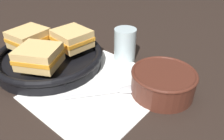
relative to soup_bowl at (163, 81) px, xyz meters
name	(u,v)px	position (x,y,z in m)	size (l,w,h in m)	color
ground_plane	(114,88)	(-0.06, 0.09, -0.03)	(4.00, 4.00, 0.00)	black
napkin	(101,89)	(-0.08, 0.11, -0.03)	(0.30, 0.25, 0.00)	white
soup_bowl	(163,81)	(0.00, 0.00, 0.00)	(0.14, 0.14, 0.06)	#4C2319
spoon	(120,91)	(-0.06, 0.07, -0.02)	(0.15, 0.13, 0.01)	silver
skillet	(50,58)	(-0.09, 0.29, -0.01)	(0.29, 0.29, 0.04)	black
sandwich_near_left	(72,38)	(-0.02, 0.27, 0.03)	(0.09, 0.10, 0.05)	#DBB26B
sandwich_near_right	(29,38)	(-0.10, 0.36, 0.03)	(0.10, 0.09, 0.05)	#DBB26B
sandwich_far_left	(39,56)	(-0.14, 0.25, 0.03)	(0.12, 0.12, 0.05)	#DBB26B
drinking_glass	(125,44)	(0.07, 0.16, 0.01)	(0.06, 0.06, 0.09)	silver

